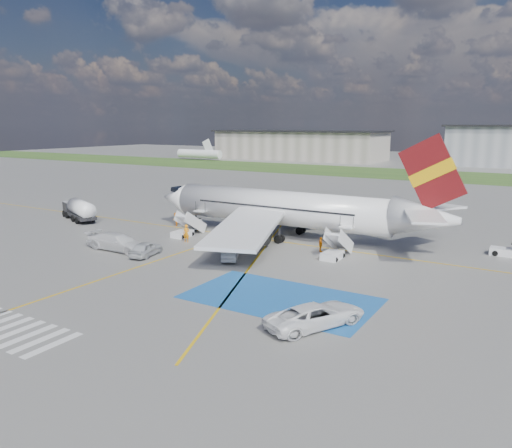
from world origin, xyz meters
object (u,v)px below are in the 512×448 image
object	(u,v)px
car_silver_a	(146,249)
car_silver_b	(230,253)
gpu_cart	(194,224)
fuel_tanker	(79,212)
van_white_a	(316,311)
airliner	(291,209)
van_white_b	(118,239)

from	to	relation	value
car_silver_a	car_silver_b	xyz separation A→B (m)	(7.83, 3.17, -0.07)
gpu_cart	fuel_tanker	bearing A→B (deg)	-166.42
van_white_a	airliner	bearing A→B (deg)	-31.80
airliner	car_silver_a	world-z (taller)	airliner
fuel_tanker	van_white_a	distance (m)	45.23
fuel_tanker	car_silver_b	bearing A→B (deg)	11.58
car_silver_a	van_white_a	size ratio (longest dim) A/B	0.81
car_silver_a	car_silver_b	size ratio (longest dim) A/B	1.07
airliner	van_white_b	world-z (taller)	airliner
gpu_cart	van_white_b	distance (m)	11.97
gpu_cart	van_white_b	world-z (taller)	van_white_b
van_white_b	fuel_tanker	bearing A→B (deg)	62.06
airliner	car_silver_a	size ratio (longest dim) A/B	8.56
airliner	gpu_cart	size ratio (longest dim) A/B	19.84
gpu_cart	van_white_b	xyz separation A→B (m)	(-0.32, -11.96, 0.47)
gpu_cart	van_white_a	size ratio (longest dim) A/B	0.35
airliner	car_silver_b	size ratio (longest dim) A/B	9.12
car_silver_b	car_silver_a	bearing A→B (deg)	-7.45
fuel_tanker	car_silver_a	distance (m)	22.58
van_white_a	van_white_b	size ratio (longest dim) A/B	0.91
car_silver_a	van_white_b	distance (m)	4.03
gpu_cart	van_white_a	bearing A→B (deg)	-34.21
car_silver_b	van_white_b	world-z (taller)	van_white_b
airliner	gpu_cart	xyz separation A→B (m)	(-12.28, -2.03, -2.72)
gpu_cart	car_silver_b	distance (m)	14.61
airliner	fuel_tanker	xyz separation A→B (m)	(-29.28, -5.12, -2.20)
fuel_tanker	gpu_cart	distance (m)	17.28
car_silver_b	van_white_b	bearing A→B (deg)	-15.38
gpu_cart	van_white_a	xyz separation A→B (m)	(25.22, -19.35, 0.33)
fuel_tanker	van_white_b	world-z (taller)	fuel_tanker
gpu_cart	van_white_b	size ratio (longest dim) A/B	0.32
car_silver_a	van_white_b	xyz separation A→B (m)	(-4.01, 0.20, 0.41)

